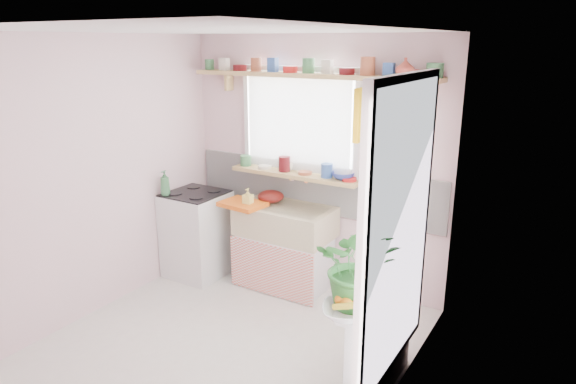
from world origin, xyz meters
The scene contains 19 objects.
room centered at (0.66, 0.86, 1.37)m, with size 3.20×3.20×3.20m.
sink_unit centered at (-0.15, 1.29, 0.43)m, with size 0.95×0.65×1.11m.
cooker centered at (-1.10, 1.05, 0.46)m, with size 0.58×0.58×0.93m.
radiator_ledge centered at (1.30, 0.20, 0.40)m, with size 0.22×0.95×0.78m.
windowsill centered at (-0.15, 1.48, 1.14)m, with size 1.40×0.22×0.04m, color tan.
pine_shelf centered at (0.00, 1.47, 2.12)m, with size 2.52×0.24×0.04m, color tan.
shelf_crockery centered at (-0.02, 1.47, 2.19)m, with size 2.47×0.11×0.12m.
sill_crockery centered at (-0.20, 1.48, 1.21)m, with size 1.35×0.11×0.12m.
dish_tray centered at (-0.53, 1.10, 0.87)m, with size 0.43×0.32×0.04m, color orange.
colander centered at (-0.36, 1.36, 0.91)m, with size 0.27×0.27×0.12m, color #54110E.
jade_plant centered at (1.21, -0.04, 1.06)m, with size 0.52×0.45×0.57m, color #2C6E2C.
fruit_bowl centered at (1.21, -0.20, 0.81)m, with size 0.31×0.31×0.08m, color silver.
herb_pot centered at (1.33, -0.20, 0.89)m, with size 0.12×0.08×0.23m, color #255D2A.
soap_bottle_sink centered at (-0.46, 1.10, 0.95)m, with size 0.09×0.09×0.19m, color #E8D967.
sill_cup centered at (-0.25, 1.54, 1.21)m, with size 0.12×0.12×0.09m, color white.
sill_bowl centered at (0.37, 1.51, 1.19)m, with size 0.22×0.22×0.07m, color #2F429B.
shelf_vase centered at (0.95, 1.41, 2.22)m, with size 0.15×0.15×0.16m, color #B74638.
cooker_bottle centered at (-1.30, 0.83, 1.04)m, with size 0.10×0.10×0.26m, color #3E7D4B.
fruit centered at (1.22, -0.19, 0.87)m, with size 0.20×0.14×0.10m.
Camera 1 is at (2.37, -2.83, 2.43)m, focal length 32.00 mm.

